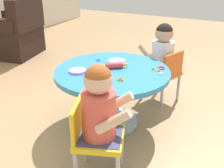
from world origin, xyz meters
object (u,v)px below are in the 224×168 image
(craft_table, at_px, (112,82))
(seated_child_left, at_px, (100,105))
(seated_child_right, at_px, (162,50))
(rolling_pin, at_px, (114,65))
(armchair_dark, at_px, (14,35))
(child_chair_left, at_px, (94,137))
(child_chair_right, at_px, (164,73))
(craft_scissors, at_px, (157,70))

(craft_table, distance_m, seated_child_left, 0.67)
(seated_child_right, height_order, rolling_pin, seated_child_right)
(seated_child_right, xyz_separation_m, armchair_dark, (0.42, 2.38, -0.22))
(child_chair_left, distance_m, seated_child_right, 1.26)
(child_chair_left, xyz_separation_m, armchair_dark, (1.66, 2.34, 0.00))
(seated_child_left, distance_m, seated_child_right, 1.22)
(craft_table, xyz_separation_m, seated_child_left, (-0.61, -0.23, 0.14))
(seated_child_right, bearing_deg, seated_child_left, 179.98)
(seated_child_left, relative_size, child_chair_right, 0.95)
(child_chair_left, xyz_separation_m, seated_child_right, (1.24, -0.04, 0.23))
(child_chair_left, distance_m, rolling_pin, 0.73)
(child_chair_left, distance_m, child_chair_right, 1.22)
(seated_child_right, relative_size, armchair_dark, 0.60)
(armchair_dark, xyz_separation_m, rolling_pin, (-0.99, -2.14, 0.22))
(child_chair_right, distance_m, craft_scissors, 0.48)
(child_chair_right, relative_size, craft_scissors, 3.92)
(child_chair_right, height_order, craft_scissors, child_chair_right)
(craft_table, relative_size, craft_scissors, 6.91)
(seated_child_left, relative_size, armchair_dark, 0.60)
(child_chair_right, height_order, armchair_dark, armchair_dark)
(seated_child_left, distance_m, armchair_dark, 2.90)
(craft_table, xyz_separation_m, craft_scissors, (0.16, -0.33, 0.11))
(seated_child_right, bearing_deg, child_chair_left, 178.24)
(child_chair_left, height_order, craft_scissors, child_chair_left)
(seated_child_right, distance_m, craft_scissors, 0.46)
(child_chair_right, xyz_separation_m, armchair_dark, (0.44, 2.42, 0.00))
(armchair_dark, xyz_separation_m, craft_scissors, (-0.87, -2.48, 0.20))
(craft_table, bearing_deg, armchair_dark, 64.28)
(seated_child_left, xyz_separation_m, seated_child_right, (1.22, -0.00, 0.00))
(seated_child_left, distance_m, craft_scissors, 0.78)
(craft_table, relative_size, rolling_pin, 4.88)
(seated_child_right, xyz_separation_m, rolling_pin, (-0.57, 0.23, -0.00))
(seated_child_left, bearing_deg, rolling_pin, 19.74)
(seated_child_right, xyz_separation_m, craft_scissors, (-0.45, -0.10, -0.03))
(child_chair_right, xyz_separation_m, seated_child_right, (0.01, 0.04, 0.23))
(craft_table, distance_m, child_chair_left, 0.66)
(armchair_dark, bearing_deg, child_chair_right, -100.29)
(seated_child_left, height_order, craft_scissors, seated_child_left)
(armchair_dark, bearing_deg, child_chair_left, -125.34)
(seated_child_left, height_order, rolling_pin, seated_child_left)
(craft_scissors, bearing_deg, child_chair_left, 170.00)
(child_chair_right, distance_m, seated_child_right, 0.23)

